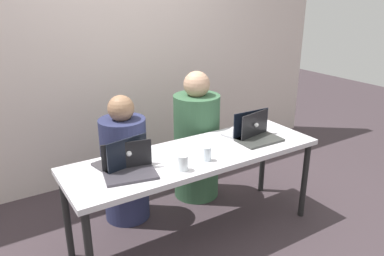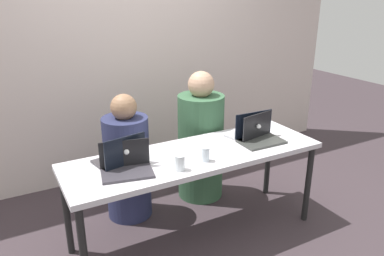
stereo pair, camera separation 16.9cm
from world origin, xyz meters
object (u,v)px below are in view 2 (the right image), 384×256
at_px(water_glass_center, 205,155).
at_px(person_on_right, 201,143).
at_px(laptop_back_left, 120,157).
at_px(laptop_front_right, 259,135).
at_px(person_on_left, 127,164).
at_px(laptop_front_left, 126,166).
at_px(laptop_back_right, 250,132).
at_px(water_glass_left, 180,164).

bearing_deg(water_glass_center, person_on_right, 62.43).
distance_m(laptop_back_left, water_glass_center, 0.60).
bearing_deg(laptop_front_right, person_on_left, 148.63).
distance_m(person_on_right, water_glass_center, 0.83).
height_order(laptop_front_left, laptop_front_right, laptop_front_right).
bearing_deg(laptop_front_left, laptop_back_right, 18.42).
height_order(laptop_back_right, water_glass_left, laptop_back_right).
bearing_deg(laptop_back_right, person_on_left, -39.31).
relative_size(person_on_right, laptop_front_left, 3.24).
height_order(laptop_back_right, water_glass_center, laptop_back_right).
height_order(laptop_front_left, water_glass_center, laptop_front_left).
xyz_separation_m(laptop_back_left, water_glass_left, (0.32, -0.29, -0.00)).
height_order(laptop_back_left, laptop_back_right, laptop_back_left).
bearing_deg(person_on_left, person_on_right, -171.28).
relative_size(laptop_back_left, laptop_front_right, 1.00).
bearing_deg(laptop_front_left, water_glass_center, 2.25).
bearing_deg(laptop_front_left, laptop_back_left, 98.85).
bearing_deg(water_glass_center, laptop_front_left, 170.18).
bearing_deg(water_glass_left, laptop_back_left, 138.38).
distance_m(laptop_front_right, water_glass_left, 0.81).
bearing_deg(laptop_back_right, water_glass_center, 10.21).
distance_m(person_on_right, laptop_front_left, 1.13).
height_order(person_on_left, laptop_front_right, person_on_left).
xyz_separation_m(person_on_right, laptop_front_left, (-0.92, -0.61, 0.23)).
xyz_separation_m(water_glass_center, water_glass_left, (-0.23, -0.04, 0.00)).
relative_size(laptop_back_left, laptop_back_right, 0.99).
bearing_deg(laptop_back_right, laptop_front_right, 84.24).
height_order(laptop_front_right, water_glass_center, laptop_front_right).
xyz_separation_m(laptop_front_left, water_glass_center, (0.56, -0.10, 0.00)).
relative_size(laptop_front_left, laptop_front_right, 1.05).
xyz_separation_m(laptop_front_left, laptop_back_left, (0.01, 0.15, 0.00)).
bearing_deg(laptop_front_right, laptop_back_left, 174.79).
distance_m(person_on_left, laptop_back_right, 1.07).
height_order(laptop_front_right, water_glass_left, laptop_front_right).
bearing_deg(person_on_right, laptop_back_right, 101.13).
height_order(laptop_back_left, water_glass_left, laptop_back_left).
bearing_deg(laptop_back_left, person_on_right, -164.58).
bearing_deg(person_on_right, laptop_front_left, 23.07).
distance_m(laptop_front_right, water_glass_center, 0.58).
distance_m(person_on_left, water_glass_center, 0.84).
bearing_deg(laptop_back_right, water_glass_left, 7.24).
height_order(laptop_back_left, laptop_front_right, laptop_back_left).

